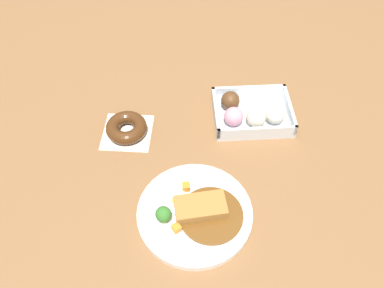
# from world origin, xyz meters

# --- Properties ---
(ground_plane) EXTENTS (1.60, 1.60, 0.00)m
(ground_plane) POSITION_xyz_m (0.00, 0.00, 0.00)
(ground_plane) COLOR brown
(curry_plate) EXTENTS (0.25, 0.25, 0.06)m
(curry_plate) POSITION_xyz_m (0.00, -0.12, 0.01)
(curry_plate) COLOR white
(curry_plate) RESTS_ON ground_plane
(donut_box) EXTENTS (0.20, 0.16, 0.06)m
(donut_box) POSITION_xyz_m (0.16, 0.15, 0.02)
(donut_box) COLOR silver
(donut_box) RESTS_ON ground_plane
(chocolate_ring_donut) EXTENTS (0.14, 0.14, 0.04)m
(chocolate_ring_donut) POSITION_xyz_m (-0.16, 0.13, 0.02)
(chocolate_ring_donut) COLOR white
(chocolate_ring_donut) RESTS_ON ground_plane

